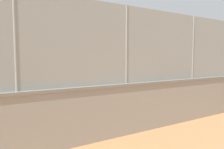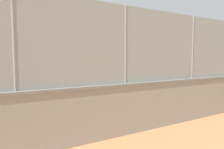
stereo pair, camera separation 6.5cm
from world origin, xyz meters
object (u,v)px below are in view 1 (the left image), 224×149
object	(u,v)px
player_baseline_waiting	(140,82)
sports_ball	(52,84)
player_at_service_line	(106,73)
player_foreground_swinging	(38,81)

from	to	relation	value
player_baseline_waiting	sports_ball	world-z (taller)	player_baseline_waiting
player_at_service_line	sports_ball	size ratio (longest dim) A/B	17.53
player_foreground_swinging	player_at_service_line	size ratio (longest dim) A/B	1.01
sports_ball	player_foreground_swinging	bearing A→B (deg)	-38.31
player_at_service_line	player_baseline_waiting	distance (m)	6.70
player_baseline_waiting	sports_ball	bearing A→B (deg)	-31.13
player_at_service_line	sports_ball	bearing A→B (deg)	35.19
sports_ball	player_at_service_line	bearing A→B (deg)	-144.81
player_baseline_waiting	sports_ball	distance (m)	5.16
player_foreground_swinging	player_at_service_line	world-z (taller)	player_foreground_swinging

